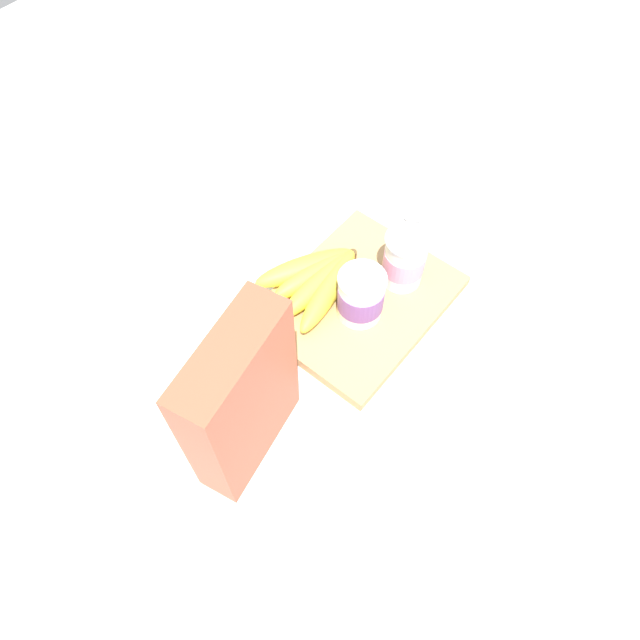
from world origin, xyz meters
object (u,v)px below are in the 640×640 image
at_px(yogurt_cup_back, 361,296).
at_px(cereal_box, 241,401).
at_px(spoon, 429,218).
at_px(yogurt_cup_front, 404,260).
at_px(banana_bunch, 317,279).
at_px(cutting_board, 358,301).

bearing_deg(yogurt_cup_back, cereal_box, 1.50).
bearing_deg(spoon, yogurt_cup_back, 7.27).
xyz_separation_m(yogurt_cup_front, banana_bunch, (0.10, -0.10, -0.03)).
bearing_deg(yogurt_cup_front, spoon, -163.85).
relative_size(cutting_board, yogurt_cup_front, 3.05).
bearing_deg(yogurt_cup_back, yogurt_cup_front, 172.53).
height_order(yogurt_cup_back, spoon, yogurt_cup_back).
relative_size(yogurt_cup_front, spoon, 0.85).
distance_m(yogurt_cup_front, spoon, 0.17).
xyz_separation_m(cutting_board, yogurt_cup_back, (0.02, 0.02, 0.05)).
height_order(cereal_box, spoon, cereal_box).
distance_m(yogurt_cup_back, banana_bunch, 0.09).
relative_size(cutting_board, spoon, 2.60).
bearing_deg(spoon, cereal_box, 4.34).
relative_size(yogurt_cup_front, yogurt_cup_back, 1.11).
relative_size(yogurt_cup_front, banana_bunch, 0.52).
relative_size(yogurt_cup_back, spoon, 0.76).
relative_size(cutting_board, banana_bunch, 1.60).
relative_size(cereal_box, banana_bunch, 1.38).
height_order(yogurt_cup_front, yogurt_cup_back, yogurt_cup_front).
bearing_deg(spoon, cutting_board, 3.60).
relative_size(cereal_box, yogurt_cup_back, 2.94).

